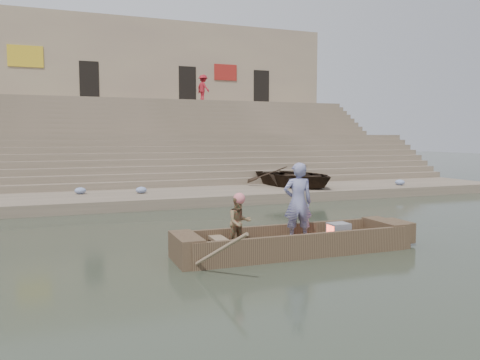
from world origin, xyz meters
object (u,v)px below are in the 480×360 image
main_rowboat (294,248)px  rowing_man (239,222)px  standing_man (298,202)px  pedestrian (203,88)px  television (338,231)px  beached_rowboat (295,176)px

main_rowboat → rowing_man: bearing=-179.1°
standing_man → pedestrian: (4.56, 23.13, 4.98)m
television → beached_rowboat: beached_rowboat is taller
main_rowboat → beached_rowboat: size_ratio=1.08×
pedestrian → rowing_man: bearing=146.0°
main_rowboat → beached_rowboat: (5.12, 9.82, 0.77)m
rowing_man → television: bearing=-1.7°
main_rowboat → standing_man: 1.07m
standing_man → television: bearing=-176.4°
beached_rowboat → standing_man: bearing=-128.7°
television → pedestrian: (3.56, 23.32, 5.71)m
pedestrian → main_rowboat: bearing=149.2°
main_rowboat → beached_rowboat: bearing=62.5°
rowing_man → television: rowing_man is taller
television → pedestrian: bearing=81.3°
television → beached_rowboat: bearing=68.2°
rowing_man → main_rowboat: bearing=-1.3°
rowing_man → beached_rowboat: (6.48, 9.84, 0.07)m
standing_man → pedestrian: bearing=-87.0°
main_rowboat → rowing_man: 1.52m
standing_man → television: standing_man is taller
main_rowboat → television: (1.19, -0.00, 0.31)m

